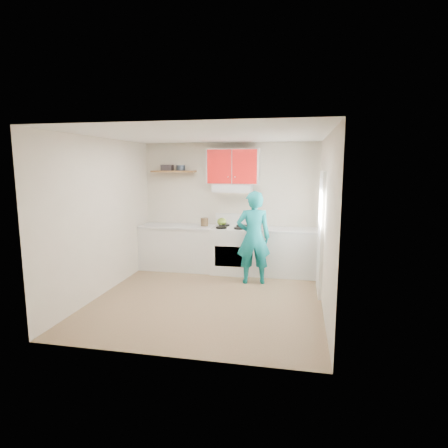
% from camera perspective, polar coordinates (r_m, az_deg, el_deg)
% --- Properties ---
extents(floor, '(3.80, 3.80, 0.00)m').
position_cam_1_polar(floor, '(6.18, -2.42, -11.34)').
color(floor, brown).
rests_on(floor, ground).
extents(ceiling, '(3.60, 3.80, 0.04)m').
position_cam_1_polar(ceiling, '(5.81, -2.59, 13.45)').
color(ceiling, white).
rests_on(ceiling, floor).
extents(back_wall, '(3.60, 0.04, 2.60)m').
position_cam_1_polar(back_wall, '(7.70, 0.89, 2.69)').
color(back_wall, beige).
rests_on(back_wall, floor).
extents(front_wall, '(3.60, 0.04, 2.60)m').
position_cam_1_polar(front_wall, '(4.07, -8.93, -3.17)').
color(front_wall, beige).
rests_on(front_wall, floor).
extents(left_wall, '(0.04, 3.80, 2.60)m').
position_cam_1_polar(left_wall, '(6.53, -18.04, 1.09)').
color(left_wall, beige).
rests_on(left_wall, floor).
extents(right_wall, '(0.04, 3.80, 2.60)m').
position_cam_1_polar(right_wall, '(5.71, 15.34, 0.12)').
color(right_wall, beige).
rests_on(right_wall, floor).
extents(door, '(0.05, 0.85, 2.05)m').
position_cam_1_polar(door, '(6.44, 14.60, -1.34)').
color(door, white).
rests_on(door, floor).
extents(door_glass, '(0.01, 0.55, 0.95)m').
position_cam_1_polar(door_glass, '(6.38, 14.51, 2.43)').
color(door_glass, white).
rests_on(door_glass, door).
extents(counter_left, '(1.52, 0.60, 0.90)m').
position_cam_1_polar(counter_left, '(7.81, -7.07, -3.61)').
color(counter_left, silver).
rests_on(counter_left, floor).
extents(counter_right, '(1.32, 0.60, 0.90)m').
position_cam_1_polar(counter_right, '(7.43, 9.15, -4.32)').
color(counter_right, silver).
rests_on(counter_right, floor).
extents(stove, '(0.76, 0.65, 0.92)m').
position_cam_1_polar(stove, '(7.51, 1.17, -3.98)').
color(stove, white).
rests_on(stove, floor).
extents(range_hood, '(0.76, 0.44, 0.15)m').
position_cam_1_polar(range_hood, '(7.43, 1.35, 5.51)').
color(range_hood, silver).
rests_on(range_hood, back_wall).
extents(upper_cabinets, '(1.02, 0.33, 0.70)m').
position_cam_1_polar(upper_cabinets, '(7.47, 1.44, 8.79)').
color(upper_cabinets, red).
rests_on(upper_cabinets, back_wall).
extents(shelf, '(0.90, 0.30, 0.04)m').
position_cam_1_polar(shelf, '(7.80, -7.71, 7.99)').
color(shelf, brown).
rests_on(shelf, back_wall).
extents(books, '(0.23, 0.17, 0.12)m').
position_cam_1_polar(books, '(7.87, -8.69, 8.54)').
color(books, '#393236').
rests_on(books, shelf).
extents(tin, '(0.21, 0.21, 0.11)m').
position_cam_1_polar(tin, '(7.77, -6.65, 8.55)').
color(tin, '#333D4C').
rests_on(tin, shelf).
extents(kettle, '(0.25, 0.25, 0.16)m').
position_cam_1_polar(kettle, '(7.62, -0.36, 0.35)').
color(kettle, olive).
rests_on(kettle, stove).
extents(crock, '(0.18, 0.18, 0.18)m').
position_cam_1_polar(crock, '(7.59, -3.02, 0.23)').
color(crock, '#4A3620').
rests_on(crock, counter_left).
extents(cutting_board, '(0.37, 0.31, 0.02)m').
position_cam_1_polar(cutting_board, '(7.25, 7.91, -0.92)').
color(cutting_board, olive).
rests_on(cutting_board, counter_right).
extents(silicone_mat, '(0.36, 0.31, 0.01)m').
position_cam_1_polar(silicone_mat, '(7.32, 10.89, -0.95)').
color(silicone_mat, red).
rests_on(silicone_mat, counter_right).
extents(person, '(0.69, 0.53, 1.70)m').
position_cam_1_polar(person, '(6.77, 4.54, -2.09)').
color(person, '#0D747A').
rests_on(person, floor).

